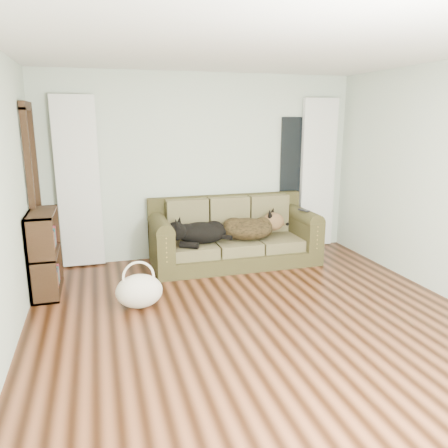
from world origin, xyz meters
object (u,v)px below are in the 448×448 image
object	(u,v)px
sofa	(235,232)
tote_bag	(139,293)
dog_black_lab	(199,234)
bookshelf	(45,251)
dog_shepherd	(250,229)

from	to	relation	value
sofa	tote_bag	xyz separation A→B (m)	(-1.43, -1.13, -0.29)
dog_black_lab	bookshelf	distance (m)	1.92
sofa	dog_black_lab	bearing A→B (deg)	-172.93
sofa	tote_bag	world-z (taller)	sofa
dog_black_lab	dog_shepherd	world-z (taller)	dog_shepherd
dog_shepherd	bookshelf	bearing A→B (deg)	26.85
sofa	tote_bag	distance (m)	1.85
sofa	dog_shepherd	world-z (taller)	sofa
sofa	bookshelf	xyz separation A→B (m)	(-2.41, -0.41, 0.05)
dog_black_lab	dog_shepherd	size ratio (longest dim) A/B	0.92
dog_black_lab	dog_shepherd	xyz separation A→B (m)	(0.73, 0.01, 0.01)
dog_shepherd	tote_bag	world-z (taller)	dog_shepherd
tote_bag	bookshelf	xyz separation A→B (m)	(-0.98, 0.72, 0.34)
tote_bag	dog_black_lab	bearing A→B (deg)	49.68
sofa	dog_black_lab	xyz separation A→B (m)	(-0.53, -0.07, 0.03)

